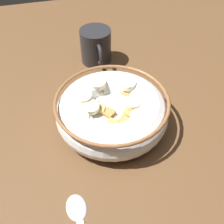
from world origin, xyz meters
TOP-DOWN VIEW (x-y plane):
  - ground_plane at (0.00, 0.00)cm, footprint 109.28×109.28cm
  - cereal_bowl at (-0.01, 0.01)cm, footprint 19.58×19.58cm
  - spoon at (16.51, -8.76)cm, footprint 15.84×3.19cm
  - coffee_mug at (-19.79, 1.47)cm, footprint 9.37×6.85cm

SIDE VIEW (x-z plane):
  - ground_plane at x=0.00cm, z-range -2.00..0.00cm
  - spoon at x=16.51cm, z-range -0.07..0.73cm
  - cereal_bowl at x=-0.01cm, z-range 0.11..6.44cm
  - coffee_mug at x=-19.79cm, z-range 0.00..7.59cm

